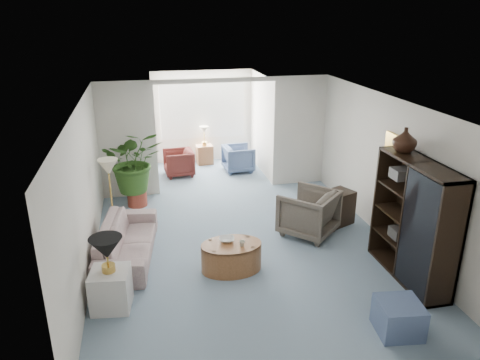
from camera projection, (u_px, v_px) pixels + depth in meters
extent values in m
plane|color=gray|center=(248.00, 254.00, 7.68)|extent=(6.00, 6.00, 0.00)
plane|color=gray|center=(210.00, 173.00, 11.43)|extent=(2.60, 2.60, 0.00)
cube|color=silver|center=(127.00, 141.00, 9.61)|extent=(1.20, 0.12, 2.50)
cube|color=silver|center=(299.00, 131.00, 10.37)|extent=(1.20, 0.12, 2.50)
cube|color=silver|center=(216.00, 80.00, 9.57)|extent=(2.60, 0.12, 0.10)
cube|color=white|center=(203.00, 109.00, 11.93)|extent=(2.20, 0.02, 1.50)
cube|color=white|center=(203.00, 109.00, 11.90)|extent=(2.20, 0.02, 1.50)
cube|color=#C1B39A|center=(396.00, 149.00, 7.49)|extent=(0.04, 0.50, 0.40)
imported|color=#BCAD9F|center=(127.00, 241.00, 7.49)|extent=(1.05, 2.11, 0.59)
cube|color=silver|center=(111.00, 289.00, 6.22)|extent=(0.57, 0.57, 0.56)
cone|color=black|center=(106.00, 248.00, 6.00)|extent=(0.44, 0.44, 0.30)
cone|color=#FBF0C7|center=(108.00, 167.00, 8.03)|extent=(0.36, 0.36, 0.28)
cylinder|color=#975B37|center=(231.00, 257.00, 7.14)|extent=(1.06, 1.06, 0.45)
imported|color=silver|center=(227.00, 240.00, 7.13)|extent=(0.26, 0.26, 0.06)
imported|color=beige|center=(242.00, 243.00, 6.99)|extent=(0.10, 0.10, 0.08)
imported|color=#60574C|center=(308.00, 213.00, 8.23)|extent=(1.27, 1.27, 0.83)
cube|color=black|center=(338.00, 207.00, 8.68)|extent=(0.66, 0.61, 0.65)
cube|color=black|center=(414.00, 221.00, 6.72)|extent=(0.44, 1.66, 1.84)
imported|color=black|center=(405.00, 140.00, 6.80)|extent=(0.35, 0.35, 0.37)
cube|color=slate|center=(399.00, 317.00, 5.75)|extent=(0.59, 0.59, 0.42)
cylinder|color=#A13F2E|center=(137.00, 198.00, 9.52)|extent=(0.40, 0.40, 0.32)
imported|color=#30591E|center=(134.00, 161.00, 9.23)|extent=(1.18, 1.02, 1.31)
imported|color=slate|center=(238.00, 158.00, 11.51)|extent=(0.77, 0.75, 0.66)
imported|color=#52221C|center=(179.00, 163.00, 11.21)|extent=(0.75, 0.73, 0.64)
cube|color=#975B37|center=(205.00, 155.00, 12.07)|extent=(0.43, 0.35, 0.50)
cube|color=#312F2D|center=(401.00, 233.00, 7.00)|extent=(0.30, 0.26, 0.16)
cube|color=#484542|center=(423.00, 219.00, 6.42)|extent=(0.30, 0.26, 0.16)
cube|color=#2F2B24|center=(433.00, 192.00, 6.14)|extent=(0.30, 0.26, 0.16)
cube|color=#4B4947|center=(402.00, 174.00, 6.84)|extent=(0.30, 0.26, 0.16)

